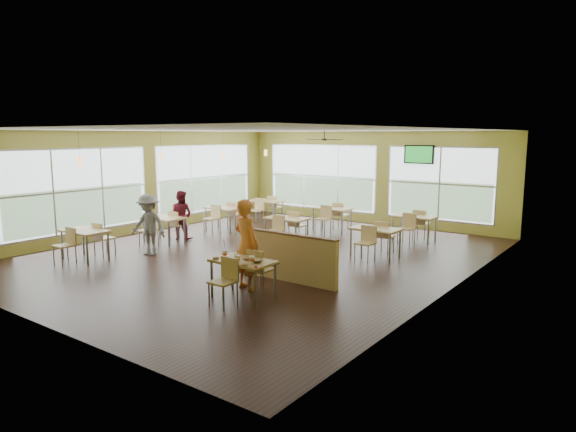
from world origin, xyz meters
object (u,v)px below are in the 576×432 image
Objects in this scene: main_table at (243,266)px; food_basket at (256,261)px; man_plaid at (246,244)px; half_wall_divider at (288,257)px.

main_table reaches higher than food_basket.
food_basket is at bearing 155.98° from man_plaid.
main_table is 0.63× the size of half_wall_divider.
food_basket is (0.32, -1.45, 0.26)m from half_wall_divider.
half_wall_divider is 10.28× the size of food_basket.
half_wall_divider reaches higher than food_basket.
main_table is 0.83× the size of man_plaid.
half_wall_divider is 1.31× the size of man_plaid.
main_table is 0.36m from food_basket.
half_wall_divider is at bearing 90.00° from main_table.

